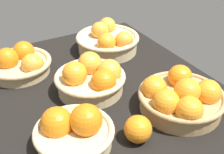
{
  "coord_description": "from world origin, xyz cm",
  "views": [
    {
      "loc": [
        -71.96,
        35.93,
        57.3
      ],
      "look_at": [
        -3.45,
        -3.03,
        7.0
      ],
      "focal_mm": 46.89,
      "sensor_mm": 36.0,
      "label": 1
    }
  ],
  "objects_px": {
    "basket_near_right": "(108,41)",
    "basket_near_left": "(181,97)",
    "basket_far_left": "(73,131)",
    "basket_far_right": "(20,63)",
    "loose_orange_front_gap": "(138,129)",
    "basket_center": "(92,78)"
  },
  "relations": [
    {
      "from": "basket_near_left",
      "to": "loose_orange_front_gap",
      "type": "height_order",
      "value": "basket_near_left"
    },
    {
      "from": "basket_far_right",
      "to": "basket_near_left",
      "type": "bearing_deg",
      "value": -141.89
    },
    {
      "from": "basket_near_right",
      "to": "basket_center",
      "type": "bearing_deg",
      "value": 140.63
    },
    {
      "from": "basket_near_right",
      "to": "basket_far_left",
      "type": "bearing_deg",
      "value": 141.48
    },
    {
      "from": "basket_center",
      "to": "loose_orange_front_gap",
      "type": "bearing_deg",
      "value": -179.1
    },
    {
      "from": "loose_orange_front_gap",
      "to": "basket_near_right",
      "type": "bearing_deg",
      "value": -20.29
    },
    {
      "from": "basket_near_right",
      "to": "basket_far_right",
      "type": "distance_m",
      "value": 0.35
    },
    {
      "from": "basket_near_right",
      "to": "loose_orange_front_gap",
      "type": "bearing_deg",
      "value": 159.71
    },
    {
      "from": "basket_center",
      "to": "loose_orange_front_gap",
      "type": "distance_m",
      "value": 0.25
    },
    {
      "from": "basket_near_right",
      "to": "basket_far_left",
      "type": "relative_size",
      "value": 1.23
    },
    {
      "from": "basket_near_right",
      "to": "basket_center",
      "type": "relative_size",
      "value": 1.11
    },
    {
      "from": "basket_far_left",
      "to": "basket_far_right",
      "type": "distance_m",
      "value": 0.41
    },
    {
      "from": "basket_far_left",
      "to": "basket_center",
      "type": "distance_m",
      "value": 0.23
    },
    {
      "from": "basket_near_right",
      "to": "loose_orange_front_gap",
      "type": "relative_size",
      "value": 3.45
    },
    {
      "from": "basket_far_left",
      "to": "basket_far_right",
      "type": "height_order",
      "value": "basket_far_left"
    },
    {
      "from": "basket_center",
      "to": "basket_near_left",
      "type": "distance_m",
      "value": 0.28
    },
    {
      "from": "basket_far_left",
      "to": "basket_far_right",
      "type": "relative_size",
      "value": 0.9
    },
    {
      "from": "basket_center",
      "to": "basket_near_left",
      "type": "relative_size",
      "value": 0.9
    },
    {
      "from": "basket_near_right",
      "to": "basket_far_right",
      "type": "xyz_separation_m",
      "value": [
        0.01,
        0.35,
        -0.01
      ]
    },
    {
      "from": "basket_near_right",
      "to": "basket_near_left",
      "type": "xyz_separation_m",
      "value": [
        -0.43,
        0.0,
        0.0
      ]
    },
    {
      "from": "basket_near_right",
      "to": "loose_orange_front_gap",
      "type": "xyz_separation_m",
      "value": [
        -0.47,
        0.17,
        -0.01
      ]
    },
    {
      "from": "basket_far_right",
      "to": "basket_center",
      "type": "height_order",
      "value": "basket_center"
    }
  ]
}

